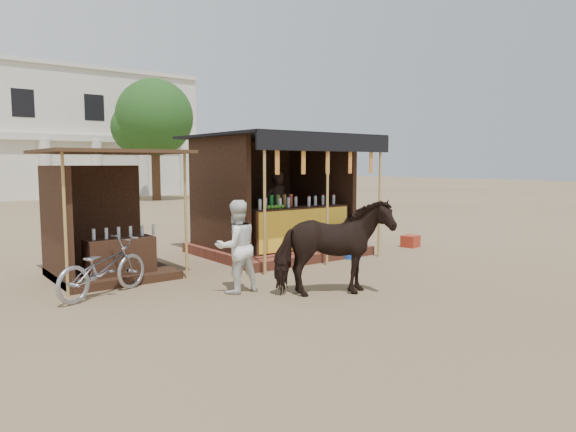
# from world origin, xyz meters

# --- Properties ---
(ground) EXTENTS (120.00, 120.00, 0.00)m
(ground) POSITION_xyz_m (0.00, 0.00, 0.00)
(ground) COLOR #846B4C
(ground) RESTS_ON ground
(main_stall) EXTENTS (3.60, 3.61, 2.78)m
(main_stall) POSITION_xyz_m (1.01, 3.36, 1.03)
(main_stall) COLOR brown
(main_stall) RESTS_ON ground
(secondary_stall) EXTENTS (2.40, 2.40, 2.38)m
(secondary_stall) POSITION_xyz_m (-3.17, 3.24, 0.85)
(secondary_stall) COLOR #3D2216
(secondary_stall) RESTS_ON ground
(cow) EXTENTS (2.04, 1.53, 1.57)m
(cow) POSITION_xyz_m (-0.63, -0.40, 0.79)
(cow) COLOR black
(cow) RESTS_ON ground
(motorbike) EXTENTS (1.86, 1.27, 0.93)m
(motorbike) POSITION_xyz_m (-3.58, 1.86, 0.46)
(motorbike) COLOR #97979F
(motorbike) RESTS_ON ground
(bystander) EXTENTS (0.78, 0.62, 1.54)m
(bystander) POSITION_xyz_m (-1.75, 0.73, 0.77)
(bystander) COLOR white
(bystander) RESTS_ON ground
(blue_barrel) EXTENTS (0.49, 0.49, 0.79)m
(blue_barrel) POSITION_xyz_m (1.97, 1.81, 0.40)
(blue_barrel) COLOR #163CA5
(blue_barrel) RESTS_ON ground
(red_crate) EXTENTS (0.47, 0.44, 0.30)m
(red_crate) POSITION_xyz_m (4.29, 2.00, 0.15)
(red_crate) COLOR #9E2C1A
(red_crate) RESTS_ON ground
(cooler) EXTENTS (0.76, 0.65, 0.46)m
(cooler) POSITION_xyz_m (2.71, 2.60, 0.23)
(cooler) COLOR #1A7948
(cooler) RESTS_ON ground
(tree) EXTENTS (4.50, 4.40, 7.00)m
(tree) POSITION_xyz_m (5.81, 22.14, 4.63)
(tree) COLOR #382314
(tree) RESTS_ON ground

